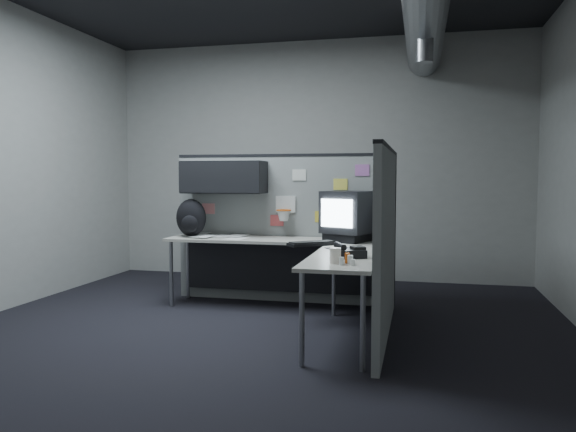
% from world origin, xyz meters
% --- Properties ---
extents(room, '(5.62, 5.62, 3.22)m').
position_xyz_m(room, '(0.56, 0.00, 2.10)').
color(room, black).
rests_on(room, ground).
extents(partition_back, '(2.44, 0.42, 1.63)m').
position_xyz_m(partition_back, '(-0.25, 1.23, 1.00)').
color(partition_back, gray).
rests_on(partition_back, ground).
extents(partition_right, '(0.07, 2.23, 1.63)m').
position_xyz_m(partition_right, '(1.10, 0.22, 0.82)').
color(partition_right, gray).
rests_on(partition_right, ground).
extents(desk, '(2.31, 2.11, 0.73)m').
position_xyz_m(desk, '(0.15, 0.70, 0.61)').
color(desk, '#B3AFA1').
rests_on(desk, ground).
extents(monitor, '(0.58, 0.58, 0.51)m').
position_xyz_m(monitor, '(0.68, 0.94, 0.99)').
color(monitor, black).
rests_on(monitor, desk).
extents(keyboard, '(0.45, 0.40, 0.04)m').
position_xyz_m(keyboard, '(0.39, 0.49, 0.75)').
color(keyboard, black).
rests_on(keyboard, desk).
extents(mouse, '(0.27, 0.26, 0.05)m').
position_xyz_m(mouse, '(0.67, 0.32, 0.75)').
color(mouse, black).
rests_on(mouse, desk).
extents(phone, '(0.30, 0.31, 0.11)m').
position_xyz_m(phone, '(0.83, -0.19, 0.77)').
color(phone, black).
rests_on(phone, desk).
extents(bottles, '(0.12, 0.15, 0.08)m').
position_xyz_m(bottles, '(0.86, -0.57, 0.76)').
color(bottles, silver).
rests_on(bottles, desk).
extents(cup, '(0.09, 0.09, 0.12)m').
position_xyz_m(cup, '(0.77, -0.54, 0.79)').
color(cup, white).
rests_on(cup, desk).
extents(papers, '(0.78, 0.55, 0.02)m').
position_xyz_m(papers, '(-0.78, 1.03, 0.74)').
color(papers, white).
rests_on(papers, desk).
extents(backpack, '(0.35, 0.32, 0.41)m').
position_xyz_m(backpack, '(-1.04, 0.98, 0.93)').
color(backpack, black).
rests_on(backpack, desk).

